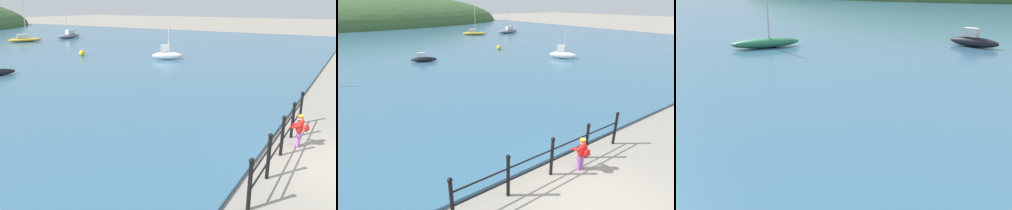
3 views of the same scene
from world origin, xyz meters
TOP-DOWN VIEW (x-y plane):
  - ground_plane at (0.00, 0.00)m, footprint 200.00×200.00m
  - water at (0.00, 32.00)m, footprint 80.00×60.00m
  - iron_railing at (-0.09, 1.50)m, footprint 6.21×0.12m
  - child_in_coat at (0.81, 1.17)m, footprint 0.38×0.53m
  - boat_blue_hull at (2.11, 18.40)m, footprint 2.14×1.41m
  - boat_nearest_quay at (15.05, 33.09)m, footprint 3.75×3.01m
  - boat_twin_mast at (20.54, 31.91)m, footprint 3.72×1.07m
  - boat_white_sailboat at (12.41, 12.71)m, footprint 1.69×2.31m
  - mooring_buoy at (10.51, 19.74)m, footprint 0.47×0.47m

SIDE VIEW (x-z plane):
  - ground_plane at x=0.00m, z-range 0.00..0.00m
  - water at x=0.00m, z-range 0.00..0.10m
  - mooring_buoy at x=10.51m, z-range 0.10..0.57m
  - boat_blue_hull at x=2.11m, z-range -0.03..0.72m
  - boat_nearest_quay at x=15.05m, z-range -1.84..2.62m
  - boat_twin_mast at x=20.54m, z-range -1.86..2.77m
  - boat_white_sailboat at x=12.41m, z-range -0.75..1.71m
  - child_in_coat at x=0.81m, z-range 0.10..1.11m
  - iron_railing at x=-0.09m, z-range 0.04..1.25m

